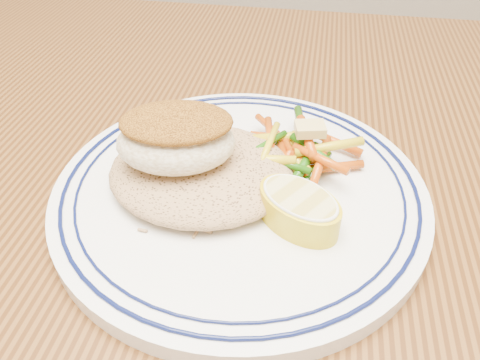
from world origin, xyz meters
name	(u,v)px	position (x,y,z in m)	size (l,w,h in m)	color
dining_table	(289,284)	(0.00, 0.00, 0.65)	(1.50, 0.90, 0.75)	#44240D
plate	(240,190)	(-0.05, 0.00, 0.76)	(0.30, 0.30, 0.02)	white
rice_pilaf	(201,168)	(-0.08, 0.00, 0.78)	(0.15, 0.13, 0.03)	#A07950
fish_fillet	(176,138)	(-0.09, 0.00, 0.81)	(0.10, 0.08, 0.05)	#F3E8C8
vegetable_pile	(296,151)	(-0.01, 0.04, 0.78)	(0.11, 0.11, 0.03)	#1C530A
butter_pat	(310,129)	(0.00, 0.04, 0.80)	(0.02, 0.02, 0.01)	#D7BB69
lemon_wedge	(299,208)	(0.00, -0.03, 0.78)	(0.08, 0.08, 0.03)	yellow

